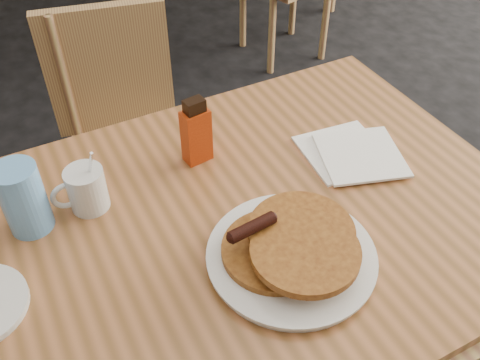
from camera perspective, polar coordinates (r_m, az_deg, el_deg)
name	(u,v)px	position (r m, az deg, el deg)	size (l,w,h in m)	color
main_table	(221,240)	(1.04, -2.02, -6.40)	(1.24, 0.85, 0.75)	#A26239
chair_main_far	(124,121)	(1.72, -12.24, 6.21)	(0.44, 0.45, 0.84)	tan
pancake_plate	(292,251)	(0.94, 5.54, -7.52)	(0.30, 0.30, 0.09)	silver
coffee_mug	(86,189)	(1.05, -16.15, -0.91)	(0.11, 0.07, 0.14)	silver
syrup_bottle	(196,133)	(1.11, -4.70, 5.03)	(0.06, 0.04, 0.15)	maroon
napkin_stack	(352,153)	(1.18, 11.85, 2.81)	(0.22, 0.23, 0.01)	white
blue_tumbler	(23,199)	(1.03, -22.12, -1.85)	(0.08, 0.08, 0.14)	#60A0E3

